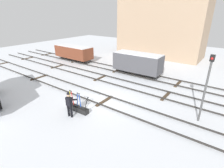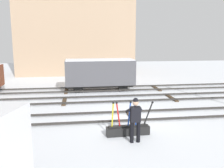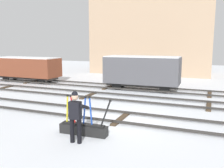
% 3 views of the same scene
% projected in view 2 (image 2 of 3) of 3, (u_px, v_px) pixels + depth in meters
% --- Properties ---
extents(ground_plane, '(60.00, 60.00, 0.00)m').
position_uv_depth(ground_plane, '(132.00, 118.00, 12.69)').
color(ground_plane, silver).
extents(track_main_line, '(44.00, 1.94, 0.18)m').
position_uv_depth(track_main_line, '(132.00, 116.00, 12.67)').
color(track_main_line, '#2D2B28').
rests_on(track_main_line, ground_plane).
extents(track_siding_near, '(44.00, 1.94, 0.18)m').
position_uv_depth(track_siding_near, '(120.00, 99.00, 16.28)').
color(track_siding_near, '#2D2B28').
rests_on(track_siding_near, ground_plane).
extents(track_siding_far, '(44.00, 1.94, 0.18)m').
position_uv_depth(track_siding_far, '(113.00, 89.00, 19.45)').
color(track_siding_far, '#2D2B28').
rests_on(track_siding_far, ground_plane).
extents(switch_lever_frame, '(1.99, 0.44, 1.45)m').
position_uv_depth(switch_lever_frame, '(128.00, 129.00, 10.42)').
color(switch_lever_frame, black).
rests_on(switch_lever_frame, ground_plane).
extents(rail_worker, '(0.56, 0.68, 1.76)m').
position_uv_depth(rail_worker, '(135.00, 117.00, 9.59)').
color(rail_worker, black).
rests_on(rail_worker, ground_plane).
extents(apartment_building, '(12.77, 5.53, 11.21)m').
position_uv_depth(apartment_building, '(75.00, 23.00, 28.12)').
color(apartment_building, tan).
rests_on(apartment_building, ground_plane).
extents(freight_car_near_switch, '(5.20, 2.03, 2.39)m').
position_uv_depth(freight_car_near_switch, '(100.00, 73.00, 19.09)').
color(freight_car_near_switch, '#2D2B28').
rests_on(freight_car_near_switch, ground_plane).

